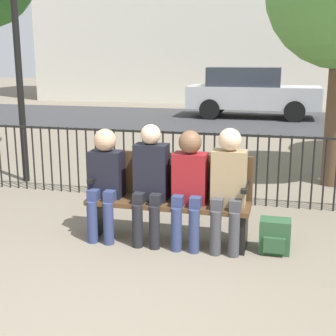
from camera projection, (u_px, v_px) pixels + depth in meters
park_bench at (170, 195)px, 4.94m from camera, size 1.71×0.45×0.92m
seated_person_0 at (105, 177)px, 4.93m from camera, size 0.34×0.39×1.18m
seated_person_1 at (150, 178)px, 4.82m from camera, size 0.34×0.39×1.25m
seated_person_2 at (189, 182)px, 4.72m from camera, size 0.34×0.39×1.20m
seated_person_3 at (228, 182)px, 4.63m from camera, size 0.34×0.39×1.24m
backpack at (275, 236)px, 4.65m from camera, size 0.30×0.25×0.34m
fence_railing at (194, 161)px, 6.26m from camera, size 9.01×0.03×0.95m
lamp_post at (17, 39)px, 6.92m from camera, size 0.28×0.28×3.24m
street_surface at (247, 121)px, 14.54m from camera, size 24.00×6.00×0.01m
parked_car_1 at (251, 91)px, 15.22m from camera, size 4.20×1.94×1.62m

